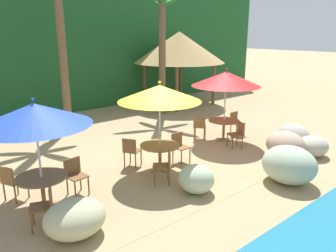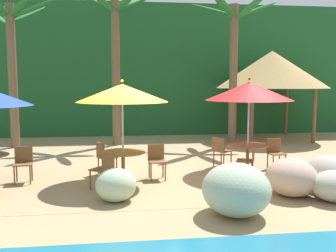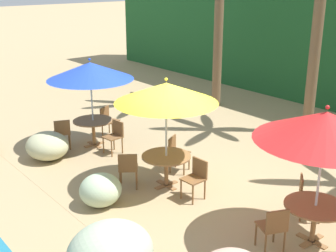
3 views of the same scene
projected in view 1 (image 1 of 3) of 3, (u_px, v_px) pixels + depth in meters
The scene contains 22 objects.
ground_plane at pixel (165, 163), 9.85m from camera, with size 120.00×120.00×0.00m, color tan.
terrace_deck at pixel (165, 163), 9.85m from camera, with size 18.00×5.20×0.01m.
foliage_backdrop at pixel (43, 48), 15.65m from camera, with size 28.00×2.40×6.00m.
rock_seawall at pixel (245, 173), 8.16m from camera, with size 16.21×2.73×0.97m.
umbrella_blue at pixel (34, 114), 6.77m from camera, with size 2.32×2.32×2.46m.
dining_table_blue at pixel (42, 182), 7.18m from camera, with size 1.10×1.10×0.74m.
chair_blue_seaward at pixel (75, 173), 7.85m from camera, with size 0.46×0.47×0.87m.
chair_blue_inland at pixel (11, 180), 7.48m from camera, with size 0.56×0.56×0.87m.
chair_blue_left at pixel (45, 204), 6.45m from camera, with size 0.56×0.55×0.87m.
umbrella_yellow at pixel (159, 93), 8.75m from camera, with size 2.24×2.24×2.51m.
dining_table_yellow at pixel (160, 149), 9.17m from camera, with size 1.10×1.10×0.74m.
chair_yellow_seaward at pixel (179, 145), 9.82m from camera, with size 0.44×0.45×0.87m.
chair_yellow_inland at pixel (131, 150), 9.42m from camera, with size 0.58×0.57×0.87m.
chair_yellow_left at pixel (165, 164), 8.39m from camera, with size 0.59×0.59×0.87m.
umbrella_red at pixel (226, 79), 11.30m from camera, with size 2.36×2.36×2.56m.
dining_table_red at pixel (224, 124), 11.74m from camera, with size 1.10×1.10×0.74m.
chair_red_seaward at pixel (236, 122), 12.38m from camera, with size 0.44×0.45×0.87m.
chair_red_inland at pixel (200, 126), 11.85m from camera, with size 0.60×0.59×0.87m.
chair_red_left at pixel (238, 133), 11.01m from camera, with size 0.56×0.55×0.87m.
palm_tree_second at pixel (60, 26), 12.32m from camera, with size 3.16×2.74×5.86m.
palm_tree_third at pixel (162, 32), 14.88m from camera, with size 3.36×3.37×5.63m.
palapa_hut at pixel (179, 47), 17.12m from camera, with size 4.72×4.72×3.76m.
Camera 1 is at (-5.84, -7.08, 3.74)m, focal length 35.49 mm.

